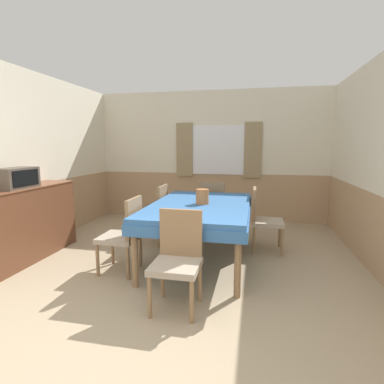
# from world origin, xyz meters

# --- Properties ---
(ground_plane) EXTENTS (16.00, 16.00, 0.00)m
(ground_plane) POSITION_xyz_m (0.00, 0.00, 0.00)
(ground_plane) COLOR tan
(wall_back) EXTENTS (5.02, 0.10, 2.60)m
(wall_back) POSITION_xyz_m (0.01, 4.47, 1.31)
(wall_back) COLOR silver
(wall_back) RESTS_ON ground_plane
(wall_left) EXTENTS (0.05, 4.85, 2.60)m
(wall_left) POSITION_xyz_m (-2.34, 2.23, 1.30)
(wall_left) COLOR silver
(wall_left) RESTS_ON ground_plane
(wall_right) EXTENTS (0.05, 4.85, 2.60)m
(wall_right) POSITION_xyz_m (2.34, 2.23, 1.30)
(wall_right) COLOR silver
(wall_right) RESTS_ON ground_plane
(dining_table) EXTENTS (1.28, 2.01, 0.77)m
(dining_table) POSITION_xyz_m (0.22, 2.17, 0.67)
(dining_table) COLOR #386BA8
(dining_table) RESTS_ON ground_plane
(chair_head_window) EXTENTS (0.44, 0.44, 0.92)m
(chair_head_window) POSITION_xyz_m (0.22, 3.34, 0.49)
(chair_head_window) COLOR #93704C
(chair_head_window) RESTS_ON ground_plane
(chair_right_far) EXTENTS (0.44, 0.44, 0.92)m
(chair_right_far) POSITION_xyz_m (1.04, 2.73, 0.49)
(chair_right_far) COLOR #93704C
(chair_right_far) RESTS_ON ground_plane
(chair_left_near) EXTENTS (0.44, 0.44, 0.92)m
(chair_left_near) POSITION_xyz_m (-0.59, 1.60, 0.49)
(chair_left_near) COLOR #93704C
(chair_left_near) RESTS_ON ground_plane
(chair_head_near) EXTENTS (0.44, 0.44, 0.92)m
(chair_head_near) POSITION_xyz_m (0.22, 0.99, 0.49)
(chair_head_near) COLOR #93704C
(chair_head_near) RESTS_ON ground_plane
(chair_left_far) EXTENTS (0.44, 0.44, 0.92)m
(chair_left_far) POSITION_xyz_m (-0.59, 2.73, 0.49)
(chair_left_far) COLOR #93704C
(chair_left_far) RESTS_ON ground_plane
(sideboard) EXTENTS (0.46, 1.59, 0.98)m
(sideboard) POSITION_xyz_m (-2.07, 1.72, 0.50)
(sideboard) COLOR brown
(sideboard) RESTS_ON ground_plane
(tv) EXTENTS (0.29, 0.52, 0.26)m
(tv) POSITION_xyz_m (-2.03, 1.60, 1.11)
(tv) COLOR #51473D
(tv) RESTS_ON sideboard
(vase) EXTENTS (0.17, 0.17, 0.19)m
(vase) POSITION_xyz_m (0.25, 2.16, 0.86)
(vase) COLOR #B26B38
(vase) RESTS_ON dining_table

